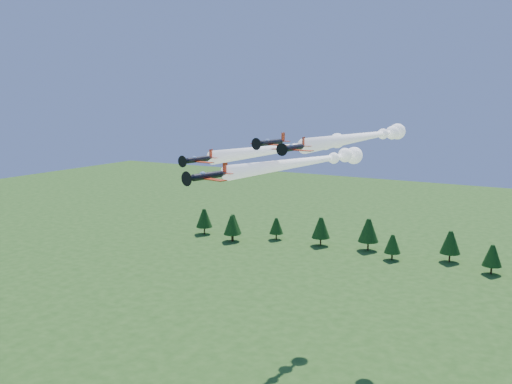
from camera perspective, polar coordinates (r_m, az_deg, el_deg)
The scene contains 5 objects.
plane_lead at distance 111.14m, azimuth 5.42°, elevation 3.10°, with size 14.72×49.82×3.70m.
plane_left at distance 126.21m, azimuth 3.80°, elevation 4.51°, with size 11.65×56.37×3.70m.
plane_right at distance 118.79m, azimuth 11.01°, elevation 5.50°, with size 7.41×56.58×3.70m.
plane_slot at distance 100.91m, azimuth 1.44°, elevation 4.96°, with size 7.63×8.34×2.66m.
treeline at distance 204.64m, azimuth 15.75°, elevation -4.87°, with size 175.57×21.41×11.89m.
Camera 1 is at (49.30, -81.43, 56.61)m, focal length 40.00 mm.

